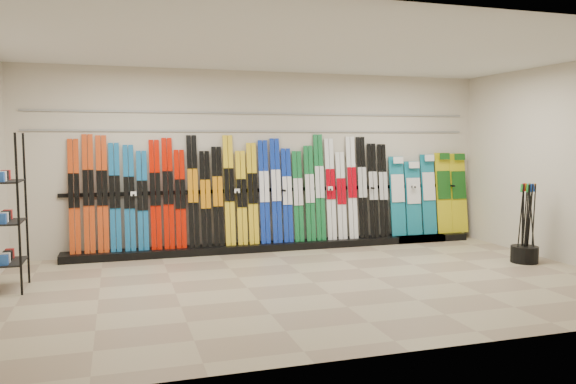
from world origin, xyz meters
name	(u,v)px	position (x,y,z in m)	size (l,w,h in m)	color
floor	(314,283)	(0.00, 0.00, 0.00)	(8.00, 8.00, 0.00)	gray
back_wall	(265,161)	(0.00, 2.50, 1.50)	(8.00, 8.00, 0.00)	beige
right_wall	(567,164)	(4.00, 0.00, 1.50)	(5.00, 5.00, 0.00)	beige
ceiling	(315,48)	(0.00, 0.00, 3.00)	(8.00, 8.00, 0.00)	silver
ski_rack_base	(281,246)	(0.22, 2.28, 0.06)	(8.00, 0.40, 0.12)	black
skis	(241,193)	(-0.46, 2.35, 0.97)	(5.38, 0.26, 1.83)	#C63F14
snowboards	(430,195)	(3.12, 2.35, 0.84)	(1.59, 0.23, 1.49)	#14728C
accessory_rack	(5,212)	(-3.75, 0.78, 0.97)	(0.40, 0.60, 1.94)	black
pole_bin	(524,254)	(3.46, 0.20, 0.12)	(0.40, 0.40, 0.25)	black
ski_poles	(527,222)	(3.49, 0.21, 0.61)	(0.38, 0.29, 1.18)	black
slatwall_rail_0	(265,131)	(0.00, 2.48, 2.00)	(7.60, 0.02, 0.03)	gray
slatwall_rail_1	(265,113)	(0.00, 2.48, 2.30)	(7.60, 0.02, 0.03)	gray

